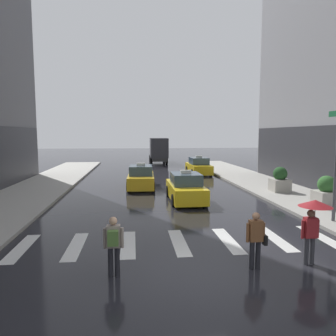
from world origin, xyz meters
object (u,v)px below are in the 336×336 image
pedestrian_with_backpack (113,242)px  taxi_second (141,178)px  box_truck (158,149)px  pedestrian_with_handbag (256,237)px  planter_mid_block (280,180)px  planter_near_corner (326,193)px  taxi_third (199,167)px  pedestrian_with_umbrella (313,214)px  taxi_lead (186,188)px

pedestrian_with_backpack → taxi_second: bearing=85.6°
box_truck → pedestrian_with_handbag: box_truck is taller
planter_mid_block → planter_near_corner: bearing=-85.5°
taxi_third → pedestrian_with_umbrella: size_ratio=2.35×
planter_near_corner → planter_mid_block: bearing=94.5°
box_truck → pedestrian_with_handbag: 33.88m
taxi_lead → pedestrian_with_umbrella: size_ratio=2.34×
taxi_second → pedestrian_with_umbrella: (4.70, -13.96, 0.79)m
taxi_second → planter_near_corner: size_ratio=2.88×
pedestrian_with_umbrella → pedestrian_with_backpack: pedestrian_with_umbrella is taller
taxi_third → pedestrian_with_umbrella: pedestrian_with_umbrella is taller
planter_near_corner → taxi_third: bearing=103.4°
planter_mid_block → taxi_second: bearing=160.4°
taxi_lead → taxi_second: same height
box_truck → taxi_second: bearing=-98.1°
taxi_second → pedestrian_with_handbag: 14.39m
taxi_third → pedestrian_with_handbag: size_ratio=2.77×
planter_mid_block → box_truck: bearing=104.9°
taxi_third → box_truck: bearing=103.1°
taxi_third → pedestrian_with_handbag: 21.54m
pedestrian_with_backpack → planter_mid_block: size_ratio=1.03×
taxi_third → pedestrian_with_handbag: (-2.81, -21.35, 0.21)m
pedestrian_with_handbag → planter_near_corner: (6.35, 6.50, -0.06)m
pedestrian_with_backpack → planter_near_corner: (10.34, 6.58, -0.10)m
taxi_second → taxi_third: same height
taxi_lead → pedestrian_with_handbag: bearing=-87.2°
box_truck → planter_near_corner: bearing=-76.7°
taxi_third → taxi_second: bearing=-128.3°
taxi_second → taxi_third: (5.73, 7.27, 0.00)m
pedestrian_with_umbrella → planter_mid_block: (4.22, 10.79, -0.64)m
taxi_third → pedestrian_with_backpack: 22.49m
pedestrian_with_handbag → planter_near_corner: bearing=45.7°
taxi_lead → taxi_third: (3.28, 11.98, 0.00)m
taxi_lead → planter_mid_block: 6.64m
planter_near_corner → pedestrian_with_handbag: bearing=-134.3°
taxi_third → planter_mid_block: 10.91m
pedestrian_with_handbag → taxi_second: bearing=101.7°
box_truck → pedestrian_with_backpack: 34.18m
taxi_lead → pedestrian_with_backpack: (-3.53, -9.45, 0.25)m
pedestrian_with_handbag → planter_mid_block: size_ratio=1.03×
pedestrian_with_handbag → pedestrian_with_umbrella: bearing=4.1°
taxi_third → planter_mid_block: taxi_third is taller
taxi_second → planter_near_corner: 11.97m
box_truck → pedestrian_with_umbrella: (1.89, -33.74, -0.34)m
taxi_second → pedestrian_with_umbrella: bearing=-71.4°
pedestrian_with_umbrella → pedestrian_with_handbag: (-1.78, -0.13, -0.58)m
pedestrian_with_backpack → planter_near_corner: 12.26m
box_truck → planter_near_corner: 28.13m
taxi_third → box_truck: (-2.92, 12.51, 1.13)m
pedestrian_with_backpack → planter_near_corner: bearing=32.5°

